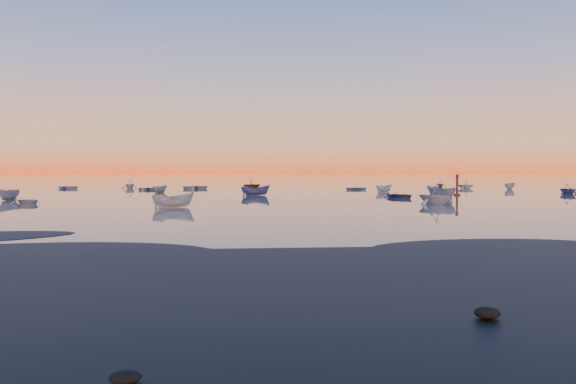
{
  "coord_description": "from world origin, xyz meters",
  "views": [
    {
      "loc": [
        -3.41,
        -26.21,
        3.3
      ],
      "look_at": [
        1.27,
        28.0,
        1.18
      ],
      "focal_mm": 35.0,
      "sensor_mm": 36.0,
      "label": 1
    }
  ],
  "objects": [
    {
      "name": "boat_near_left",
      "position": [
        -23.96,
        30.17,
        0.0
      ],
      "size": [
        4.14,
        3.23,
        0.96
      ],
      "primitive_type": "imported",
      "rotation": [
        0.0,
        0.0,
        0.49
      ],
      "color": "#BABAB6",
      "rests_on": "ground"
    },
    {
      "name": "moored_fleet",
      "position": [
        0.0,
        53.0,
        0.0
      ],
      "size": [
        124.0,
        58.0,
        1.2
      ],
      "primitive_type": null,
      "color": "#BABAB6",
      "rests_on": "ground"
    },
    {
      "name": "channel_marker",
      "position": [
        25.19,
        45.48,
        1.18
      ],
      "size": [
        0.84,
        0.84,
        2.99
      ],
      "color": "#48130F",
      "rests_on": "ground"
    },
    {
      "name": "boat_near_center",
      "position": [
        -9.28,
        24.0,
        0.0
      ],
      "size": [
        2.73,
        4.07,
        1.3
      ],
      "primitive_type": "imported",
      "rotation": [
        0.0,
        0.0,
        1.9
      ],
      "color": "#BABAB6",
      "rests_on": "ground"
    },
    {
      "name": "ground",
      "position": [
        0.0,
        100.0,
        0.0
      ],
      "size": [
        600.0,
        600.0,
        0.0
      ],
      "primitive_type": "plane",
      "color": "#70655E",
      "rests_on": "ground"
    },
    {
      "name": "boat_near_right",
      "position": [
        15.53,
        26.72,
        0.0
      ],
      "size": [
        4.21,
        3.79,
        1.38
      ],
      "primitive_type": "imported",
      "rotation": [
        0.0,
        0.0,
        3.79
      ],
      "color": "#BABAB6",
      "rests_on": "ground"
    },
    {
      "name": "mud_lobes",
      "position": [
        0.0,
        -1.0,
        0.01
      ],
      "size": [
        140.0,
        6.0,
        0.07
      ],
      "primitive_type": null,
      "color": "black",
      "rests_on": "ground"
    }
  ]
}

